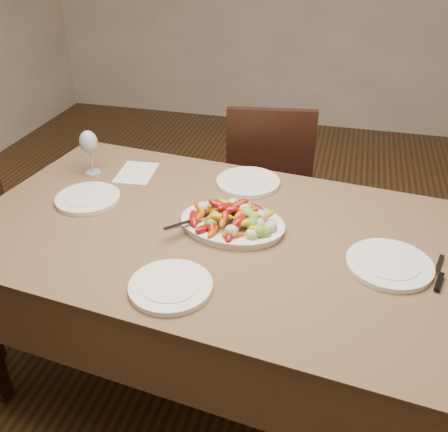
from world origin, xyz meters
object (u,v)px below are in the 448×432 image
dining_table (224,311)px  chair_far (269,182)px  serving_platter (232,225)px  plate_left (88,199)px  plate_right (389,265)px  wine_glass (90,151)px  plate_far (248,182)px  plate_near (171,287)px

dining_table → chair_far: bearing=89.8°
dining_table → serving_platter: size_ratio=5.04×
serving_platter → plate_left: 0.59m
dining_table → plate_right: (0.56, -0.07, 0.39)m
serving_platter → wine_glass: wine_glass is taller
serving_platter → plate_right: bearing=-10.1°
serving_platter → wine_glass: 0.74m
plate_left → wine_glass: bearing=112.8°
wine_glass → plate_left: bearing=-67.2°
plate_far → plate_left: bearing=-153.1°
plate_left → plate_near: (0.49, -0.42, 0.00)m
dining_table → chair_far: (0.00, 0.95, 0.10)m
chair_far → plate_right: 1.19m
plate_left → plate_right: size_ratio=0.92×
chair_far → plate_right: chair_far is taller
dining_table → plate_near: bearing=-102.0°
chair_far → serving_platter: 0.97m
plate_right → plate_far: 0.70m
wine_glass → plate_right: bearing=-16.8°
dining_table → serving_platter: (0.02, 0.03, 0.39)m
dining_table → plate_far: (0.01, 0.37, 0.39)m
plate_right → dining_table: bearing=172.9°
plate_left → plate_right: (1.13, -0.14, 0.00)m
plate_far → dining_table: bearing=-91.1°
chair_far → plate_left: chair_far is taller
chair_far → plate_left: bearing=48.1°
plate_right → plate_far: size_ratio=1.04×
chair_far → plate_left: size_ratio=3.82×
plate_right → plate_left: bearing=172.7°
chair_far → plate_far: bearing=81.8°
plate_right → plate_far: (-0.55, 0.44, 0.00)m
serving_platter → plate_near: serving_platter is taller
chair_far → wine_glass: (-0.67, -0.65, 0.39)m
serving_platter → plate_right: serving_platter is taller
plate_left → wine_glass: wine_glass is taller
chair_far → plate_far: (0.00, -0.58, 0.29)m
plate_left → plate_far: same height
chair_far → plate_left: (-0.57, -0.87, 0.29)m
plate_right → wine_glass: (-1.22, 0.37, 0.09)m
serving_platter → plate_near: size_ratio=1.45×
dining_table → plate_far: plate_far is taller
dining_table → chair_far: 0.95m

